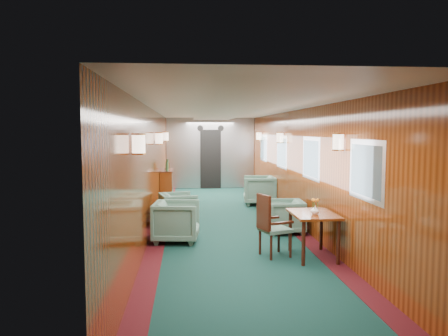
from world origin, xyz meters
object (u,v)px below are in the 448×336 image
(dining_table, at_px, (313,220))
(armchair_left_near, at_px, (177,221))
(credenza, at_px, (167,187))
(side_chair, at_px, (270,223))
(armchair_right_near, at_px, (285,216))
(armchair_left_far, at_px, (178,208))
(armchair_right_far, at_px, (259,190))

(dining_table, distance_m, armchair_left_near, 2.44)
(dining_table, height_order, credenza, credenza)
(side_chair, height_order, armchair_right_near, side_chair)
(side_chair, xyz_separation_m, armchair_left_near, (-1.47, 1.07, -0.17))
(side_chair, bearing_deg, armchair_right_near, 49.81)
(armchair_left_near, height_order, armchair_left_far, armchair_left_near)
(armchair_right_far, bearing_deg, dining_table, 6.38)
(credenza, relative_size, armchair_left_near, 1.53)
(side_chair, xyz_separation_m, credenza, (-1.81, 4.92, -0.06))
(side_chair, xyz_separation_m, armchair_right_far, (0.65, 4.82, -0.15))
(armchair_left_near, bearing_deg, side_chair, -120.23)
(dining_table, xyz_separation_m, armchair_left_near, (-2.13, 1.17, -0.23))
(side_chair, distance_m, armchair_right_near, 1.68)
(dining_table, distance_m, armchair_left_far, 3.43)
(side_chair, relative_size, armchair_left_near, 1.24)
(side_chair, relative_size, armchair_left_far, 1.36)
(credenza, xyz_separation_m, armchair_right_far, (2.46, -0.10, -0.09))
(armchair_right_far, bearing_deg, armchair_right_near, 5.31)
(credenza, distance_m, armchair_left_far, 2.36)
(armchair_left_near, bearing_deg, dining_table, -112.90)
(side_chair, distance_m, armchair_left_near, 1.83)
(side_chair, xyz_separation_m, armchair_right_near, (0.59, 1.56, -0.21))
(armchair_right_far, bearing_deg, credenza, -85.99)
(armchair_left_near, bearing_deg, armchair_left_far, 5.82)
(armchair_left_far, bearing_deg, armchair_right_far, -56.89)
(armchair_left_far, relative_size, armchair_right_far, 0.86)
(dining_table, height_order, armchair_left_near, armchair_left_near)
(armchair_right_near, bearing_deg, dining_table, 4.97)
(armchair_left_far, bearing_deg, dining_table, -155.08)
(side_chair, height_order, armchair_right_far, side_chair)
(dining_table, relative_size, credenza, 0.77)
(dining_table, xyz_separation_m, credenza, (-2.47, 5.01, -0.11))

